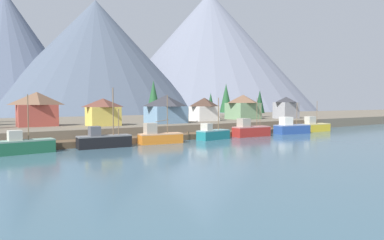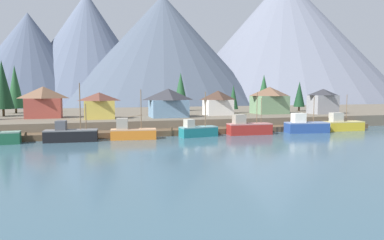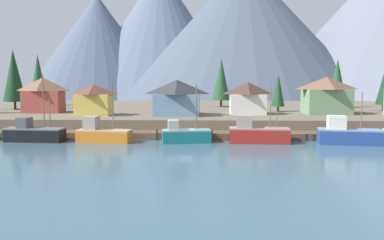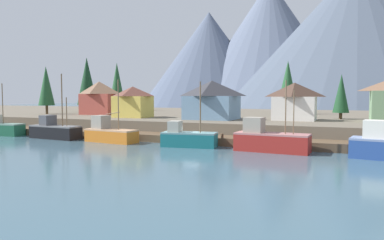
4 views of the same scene
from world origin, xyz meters
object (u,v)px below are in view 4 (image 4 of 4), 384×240
at_px(house_yellow, 133,102).
at_px(conifer_near_left, 288,84).
at_px(house_white, 294,101).
at_px(conifer_back_left, 341,94).
at_px(fishing_boat_black, 55,131).
at_px(conifer_near_right, 87,81).
at_px(fishing_boat_orange, 110,133).
at_px(conifer_back_right, 117,84).
at_px(house_red, 99,98).
at_px(fishing_boat_teal, 188,138).
at_px(fishing_boat_red, 270,140).
at_px(house_blue, 212,99).
at_px(conifer_centre, 46,86).

relative_size(house_yellow, conifer_near_left, 0.56).
distance_m(house_white, conifer_back_left, 8.92).
bearing_deg(fishing_boat_black, house_yellow, 74.86).
xyz_separation_m(conifer_near_right, conifer_back_left, (54.11, -4.03, -2.94)).
distance_m(fishing_boat_orange, conifer_back_left, 37.03).
relative_size(fishing_boat_black, conifer_back_right, 0.77).
bearing_deg(house_red, fishing_boat_teal, -34.51).
relative_size(fishing_boat_black, house_red, 1.28).
height_order(conifer_back_left, conifer_back_right, conifer_back_right).
relative_size(fishing_boat_red, house_red, 1.13).
relative_size(fishing_boat_orange, fishing_boat_teal, 1.05).
bearing_deg(house_blue, house_red, 169.66).
bearing_deg(conifer_near_right, fishing_boat_black, -59.56).
bearing_deg(fishing_boat_teal, conifer_near_right, 135.89).
relative_size(conifer_near_left, conifer_centre, 1.12).
bearing_deg(conifer_centre, conifer_near_left, 23.61).
bearing_deg(conifer_near_left, conifer_centre, -156.39).
distance_m(house_yellow, conifer_back_right, 32.36).
distance_m(fishing_boat_black, fishing_boat_orange, 9.78).
bearing_deg(conifer_near_right, fishing_boat_red, -29.70).
bearing_deg(house_yellow, conifer_back_left, 15.28).
bearing_deg(conifer_back_left, fishing_boat_red, -106.95).
distance_m(fishing_boat_black, house_red, 20.45).
bearing_deg(conifer_back_left, conifer_near_left, 127.62).
distance_m(fishing_boat_red, house_red, 42.46).
xyz_separation_m(house_yellow, house_red, (-11.13, 5.25, 0.63)).
xyz_separation_m(house_red, conifer_back_right, (-9.26, 19.56, 3.38)).
height_order(house_blue, house_red, house_red).
bearing_deg(conifer_near_right, fishing_boat_orange, -46.54).
height_order(fishing_boat_red, conifer_back_right, conifer_back_right).
xyz_separation_m(fishing_boat_black, conifer_back_left, (38.36, 22.78, 5.46)).
distance_m(house_white, conifer_centre, 49.70).
relative_size(conifer_back_left, conifer_centre, 0.74).
bearing_deg(house_blue, conifer_back_left, 24.24).
xyz_separation_m(fishing_boat_teal, conifer_back_left, (16.96, 22.99, 5.54)).
bearing_deg(house_white, house_yellow, -173.24).
relative_size(conifer_near_right, conifer_back_right, 1.02).
height_order(fishing_boat_black, conifer_back_left, conifer_back_left).
height_order(house_red, conifer_near_right, conifer_near_right).
xyz_separation_m(fishing_boat_black, conifer_centre, (-17.79, 16.48, 7.12)).
bearing_deg(conifer_back_right, fishing_boat_black, -67.91).
distance_m(fishing_boat_orange, house_yellow, 15.18).
relative_size(house_blue, conifer_back_right, 0.66).
distance_m(conifer_near_right, conifer_back_left, 54.34).
bearing_deg(conifer_near_left, house_white, -78.51).
xyz_separation_m(fishing_boat_black, house_white, (31.83, 16.82, 4.29)).
bearing_deg(fishing_boat_black, conifer_near_right, 124.71).
xyz_separation_m(fishing_boat_black, house_yellow, (4.80, 13.62, 4.08)).
height_order(house_white, conifer_near_left, conifer_near_left).
bearing_deg(fishing_boat_orange, fishing_boat_black, -173.94).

